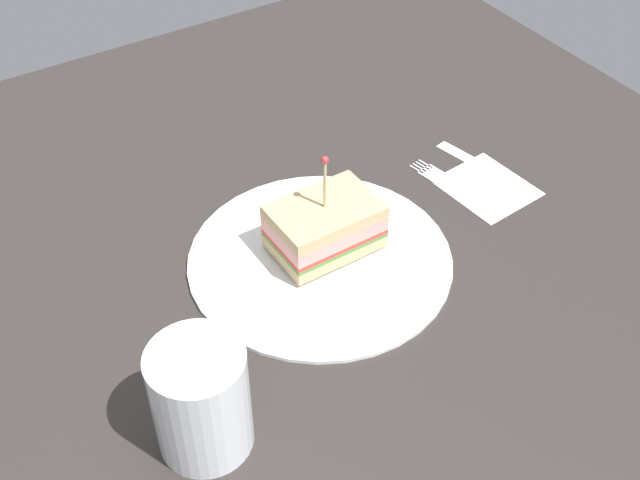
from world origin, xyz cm
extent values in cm
cube|color=#2D2826|center=(0.00, 0.00, -1.00)|extent=(100.38, 100.38, 2.00)
cylinder|color=white|center=(0.00, 0.00, 0.41)|extent=(26.15, 26.15, 0.83)
cube|color=tan|center=(-1.15, -0.97, 1.48)|extent=(10.44, 7.10, 1.31)
cube|color=#478438|center=(-1.15, -0.97, 2.34)|extent=(10.44, 7.10, 0.40)
cube|color=red|center=(-1.15, -0.97, 2.79)|extent=(10.44, 7.10, 0.50)
cube|color=#E59389|center=(-1.15, -0.97, 3.79)|extent=(10.44, 7.10, 1.51)
cube|color=tan|center=(-1.15, -0.97, 5.20)|extent=(10.44, 7.10, 1.31)
cylinder|color=tan|center=(-1.15, -0.97, 8.32)|extent=(0.30, 0.30, 6.23)
sphere|color=red|center=(-1.15, -0.97, 11.43)|extent=(0.70, 0.70, 0.70)
cylinder|color=#B74C33|center=(18.68, 12.49, 3.00)|extent=(6.74, 6.74, 6.00)
cylinder|color=white|center=(18.68, 12.49, 5.07)|extent=(7.65, 7.65, 10.14)
cube|color=white|center=(-21.61, 0.18, 0.07)|extent=(9.18, 10.03, 0.15)
cube|color=silver|center=(-19.12, 0.90, 0.18)|extent=(1.98, 7.46, 0.35)
cube|color=silver|center=(-18.09, -4.54, 0.18)|extent=(2.83, 3.95, 0.35)
cube|color=silver|center=(-18.41, -6.84, 0.18)|extent=(0.55, 2.00, 0.35)
cube|color=silver|center=(-17.92, -6.74, 0.18)|extent=(0.55, 2.00, 0.35)
cube|color=silver|center=(-17.43, -6.65, 0.18)|extent=(0.55, 2.00, 0.35)
cube|color=silver|center=(-16.94, -6.56, 0.18)|extent=(0.55, 2.00, 0.35)
cube|color=silver|center=(-24.10, -0.55, 0.18)|extent=(2.02, 6.73, 0.35)
cube|color=silver|center=(-23.00, -5.61, 0.18)|extent=(2.95, 7.16, 0.24)
camera|label=1|loc=(31.38, 49.67, 56.87)|focal=46.39mm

